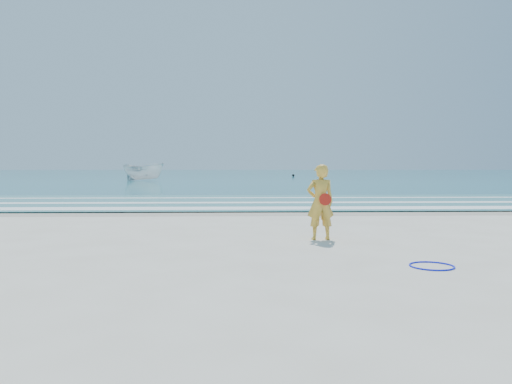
{
  "coord_description": "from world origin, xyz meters",
  "views": [
    {
      "loc": [
        -0.2,
        -8.65,
        1.66
      ],
      "look_at": [
        0.22,
        4.0,
        1.0
      ],
      "focal_mm": 35.0,
      "sensor_mm": 36.0,
      "label": 1
    }
  ],
  "objects": [
    {
      "name": "foam_mid",
      "position": [
        0.0,
        13.2,
        0.05
      ],
      "size": [
        400.0,
        0.9,
        0.01
      ],
      "primitive_type": "cube",
      "color": "white",
      "rests_on": "shallow"
    },
    {
      "name": "foam_far",
      "position": [
        0.0,
        16.5,
        0.05
      ],
      "size": [
        400.0,
        0.6,
        0.01
      ],
      "primitive_type": "cube",
      "color": "white",
      "rests_on": "shallow"
    },
    {
      "name": "woman",
      "position": [
        1.62,
        2.47,
        0.85
      ],
      "size": [
        0.65,
        0.46,
        1.7
      ],
      "color": "gold",
      "rests_on": "ground"
    },
    {
      "name": "buoy",
      "position": [
        7.93,
        66.49,
        0.24
      ],
      "size": [
        0.4,
        0.4,
        0.4
      ],
      "primitive_type": "sphere",
      "color": "black",
      "rests_on": "ocean"
    },
    {
      "name": "ocean",
      "position": [
        0.0,
        105.0,
        0.02
      ],
      "size": [
        400.0,
        190.0,
        0.04
      ],
      "primitive_type": "cube",
      "color": "#19727F",
      "rests_on": "ground"
    },
    {
      "name": "foam_near",
      "position": [
        0.0,
        10.3,
        0.05
      ],
      "size": [
        400.0,
        1.4,
        0.01
      ],
      "primitive_type": "cube",
      "color": "white",
      "rests_on": "shallow"
    },
    {
      "name": "wet_sand",
      "position": [
        0.0,
        9.0,
        0.0
      ],
      "size": [
        400.0,
        2.4,
        0.0
      ],
      "primitive_type": "cube",
      "color": "#B2A893",
      "rests_on": "ground"
    },
    {
      "name": "hoop",
      "position": [
        2.98,
        -0.6,
        0.01
      ],
      "size": [
        0.93,
        0.93,
        0.03
      ],
      "primitive_type": "torus",
      "rotation": [
        0.0,
        0.0,
        -0.33
      ],
      "color": "#0D19F0",
      "rests_on": "ground"
    },
    {
      "name": "ground",
      "position": [
        0.0,
        0.0,
        0.0
      ],
      "size": [
        400.0,
        400.0,
        0.0
      ],
      "primitive_type": "plane",
      "color": "silver",
      "rests_on": "ground"
    },
    {
      "name": "boat",
      "position": [
        -10.75,
        46.6,
        1.04
      ],
      "size": [
        5.51,
        3.92,
        2.0
      ],
      "primitive_type": "imported",
      "rotation": [
        0.0,
        0.0,
        1.14
      ],
      "color": "white",
      "rests_on": "ocean"
    },
    {
      "name": "shallow",
      "position": [
        0.0,
        14.0,
        0.04
      ],
      "size": [
        400.0,
        10.0,
        0.01
      ],
      "primitive_type": "cube",
      "color": "#59B7AD",
      "rests_on": "ocean"
    }
  ]
}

